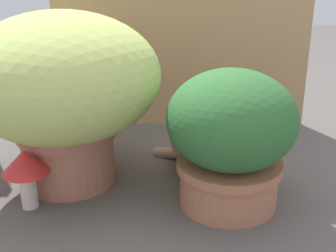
{
  "coord_description": "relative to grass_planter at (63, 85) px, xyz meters",
  "views": [
    {
      "loc": [
        0.1,
        -1.11,
        0.64
      ],
      "look_at": [
        0.05,
        0.06,
        0.18
      ],
      "focal_mm": 49.39,
      "sensor_mm": 36.0,
      "label": 1
    }
  ],
  "objects": [
    {
      "name": "ground_plane",
      "position": [
        0.23,
        -0.08,
        -0.29
      ],
      "size": [
        6.0,
        6.0,
        0.0
      ],
      "primitive_type": "plane",
      "color": "#56504D"
    },
    {
      "name": "grass_planter",
      "position": [
        0.0,
        0.0,
        0.0
      ],
      "size": [
        0.54,
        0.54,
        0.49
      ],
      "color": "#B06C53",
      "rests_on": "ground"
    },
    {
      "name": "cat",
      "position": [
        0.43,
        0.06,
        -0.17
      ],
      "size": [
        0.36,
        0.27,
        0.32
      ],
      "color": "#9D8069",
      "rests_on": "ground"
    },
    {
      "name": "leafy_planter",
      "position": [
        0.45,
        -0.11,
        -0.09
      ],
      "size": [
        0.33,
        0.33,
        0.36
      ],
      "color": "#B47252",
      "rests_on": "ground"
    },
    {
      "name": "mushroom_ornament_red",
      "position": [
        -0.07,
        -0.15,
        -0.17
      ],
      "size": [
        0.12,
        0.12,
        0.16
      ],
      "color": "silver",
      "rests_on": "ground"
    }
  ]
}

